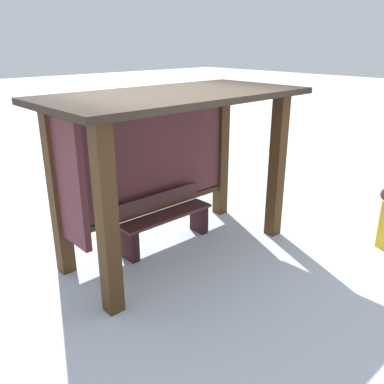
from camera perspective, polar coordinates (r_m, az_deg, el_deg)
ground_plane at (r=5.86m, az=-1.89°, el=-8.08°), size 60.00×60.00×0.00m
bus_shelter at (r=5.37m, az=-4.06°, el=7.11°), size 3.39×1.68×2.19m
bench_left_inside at (r=5.89m, az=-3.75°, el=-3.89°), size 1.48×0.34×0.75m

